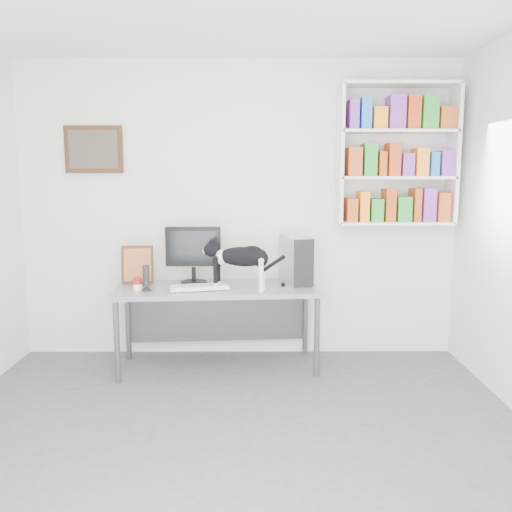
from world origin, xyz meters
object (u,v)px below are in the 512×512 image
at_px(desk, 218,328).
at_px(soup_can, 138,284).
at_px(monitor, 193,255).
at_px(keyboard, 199,287).
at_px(cat, 241,268).
at_px(pc_tower, 296,260).
at_px(speaker, 146,277).
at_px(bookshelf, 397,155).
at_px(leaning_print, 137,264).

relative_size(desk, soup_can, 16.56).
xyz_separation_m(monitor, keyboard, (0.07, -0.26, -0.24)).
xyz_separation_m(keyboard, soup_can, (-0.51, -0.03, 0.03)).
bearing_deg(desk, cat, -37.46).
relative_size(pc_tower, speaker, 1.86).
distance_m(bookshelf, keyboard, 2.08).
relative_size(monitor, keyboard, 1.06).
bearing_deg(bookshelf, soup_can, -169.67).
relative_size(bookshelf, keyboard, 2.54).
distance_m(soup_can, cat, 0.88).
height_order(bookshelf, speaker, bookshelf).
bearing_deg(leaning_print, monitor, -9.44).
distance_m(bookshelf, speaker, 2.42).
height_order(bookshelf, monitor, bookshelf).
bearing_deg(desk, bookshelf, 5.87).
bearing_deg(monitor, speaker, -140.80).
xyz_separation_m(leaning_print, cat, (0.92, -0.31, 0.02)).
relative_size(desk, cat, 2.77).
distance_m(keyboard, cat, 0.40).
height_order(keyboard, cat, cat).
distance_m(monitor, soup_can, 0.56).
height_order(monitor, soup_can, monitor).
bearing_deg(monitor, desk, -35.15).
bearing_deg(leaning_print, bookshelf, -4.93).
bearing_deg(pc_tower, speaker, 179.68).
height_order(soup_can, cat, cat).
bearing_deg(desk, speaker, -170.74).
height_order(speaker, leaning_print, leaning_print).
xyz_separation_m(soup_can, cat, (0.86, -0.01, 0.14)).
bearing_deg(monitor, bookshelf, 4.00).
xyz_separation_m(speaker, soup_can, (-0.08, 0.01, -0.06)).
xyz_separation_m(keyboard, cat, (0.35, -0.03, 0.17)).
relative_size(monitor, speaker, 2.27).
bearing_deg(monitor, keyboard, -74.37).
height_order(desk, speaker, speaker).
xyz_separation_m(monitor, soup_can, (-0.44, -0.29, -0.21)).
relative_size(bookshelf, monitor, 2.40).
distance_m(bookshelf, desk, 2.18).
relative_size(keyboard, soup_can, 4.67).
xyz_separation_m(desk, keyboard, (-0.15, -0.10, 0.38)).
xyz_separation_m(bookshelf, keyboard, (-1.72, -0.38, -1.11)).
bearing_deg(bookshelf, monitor, -176.12).
bearing_deg(soup_can, desk, 11.11).
bearing_deg(keyboard, pc_tower, 4.21).
height_order(bookshelf, cat, bookshelf).
bearing_deg(keyboard, desk, 21.36).
bearing_deg(bookshelf, pc_tower, -172.13).
bearing_deg(soup_can, monitor, 33.06).
distance_m(desk, cat, 0.60).
relative_size(bookshelf, pc_tower, 2.94).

